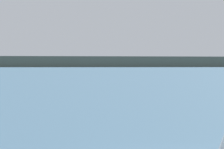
% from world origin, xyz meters
% --- Properties ---
extents(distant_headland, '(1369.12, 647.45, 20.93)m').
position_xyz_m(distant_headland, '(75.59, 1111.82, 10.46)').
color(distant_headland, '#4C564C').
rests_on(distant_headland, ground_plane).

